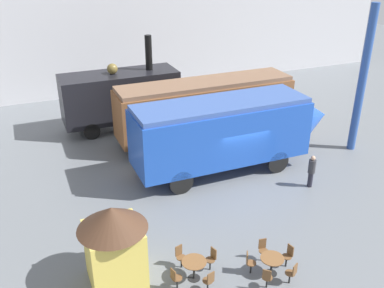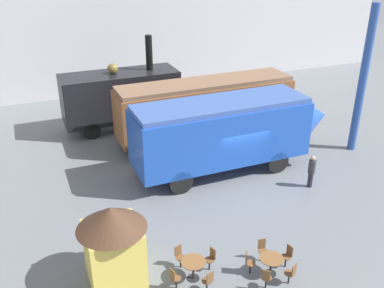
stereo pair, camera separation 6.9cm
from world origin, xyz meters
name	(u,v)px [view 2 (the right image)]	position (x,y,z in m)	size (l,w,h in m)	color
ground_plane	(237,174)	(0.00, 0.00, 0.00)	(80.00, 80.00, 0.00)	slate
backdrop_wall	(145,32)	(0.00, 15.33, 4.50)	(44.00, 0.15, 9.00)	silver
steam_locomotive	(121,95)	(-3.82, 8.25, 2.10)	(7.10, 2.54, 5.64)	black
passenger_coach_wooden	(206,106)	(0.28, 4.55, 2.08)	(10.40, 2.46, 3.57)	brown
streamlined_locomotive	(236,128)	(0.18, 0.64, 2.22)	(10.75, 2.81, 3.76)	blue
cafe_table_near	(271,262)	(-2.33, -6.92, 0.55)	(0.84, 0.84, 0.70)	black
cafe_table_mid	(193,265)	(-4.94, -6.09, 0.60)	(0.87, 0.87, 0.76)	black
cafe_chair_0	(262,248)	(-2.21, -6.14, 0.51)	(0.36, 0.37, 0.87)	black
cafe_chair_1	(248,261)	(-3.04, -6.57, 0.51)	(0.40, 0.39, 0.87)	black
cafe_chair_2	(266,277)	(-2.88, -7.49, 0.51)	(0.40, 0.40, 0.87)	black
cafe_chair_3	(292,273)	(-1.96, -7.62, 0.51)	(0.39, 0.40, 0.87)	black
cafe_chair_4	(288,255)	(-1.55, -6.79, 0.51)	(0.37, 0.36, 0.87)	black
cafe_chair_5	(211,257)	(-4.16, -5.87, 0.51)	(0.39, 0.37, 0.87)	black
cafe_chair_6	(179,255)	(-5.16, -5.31, 0.51)	(0.37, 0.39, 0.87)	black
cafe_chair_7	(174,277)	(-5.72, -6.30, 0.51)	(0.39, 0.37, 0.87)	black
cafe_chair_8	(208,280)	(-4.72, -6.87, 0.51)	(0.37, 0.39, 0.87)	black
visitor_person	(311,170)	(2.65, -2.48, 0.89)	(0.34, 0.34, 1.64)	#262633
ticket_kiosk	(113,241)	(-7.43, -5.12, 1.67)	(2.34, 2.34, 3.00)	#DBC151
support_pillar	(363,81)	(7.43, 0.11, 4.00)	(0.44, 0.44, 8.00)	#2D519E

